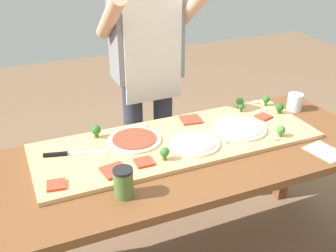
{
  "coord_description": "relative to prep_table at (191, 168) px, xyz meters",
  "views": [
    {
      "loc": [
        -0.77,
        -1.51,
        1.76
      ],
      "look_at": [
        -0.06,
        0.14,
        0.83
      ],
      "focal_mm": 43.62,
      "sensor_mm": 36.0,
      "label": 1
    }
  ],
  "objects": [
    {
      "name": "cook_center",
      "position": [
        0.03,
        0.65,
        0.34
      ],
      "size": [
        0.54,
        0.39,
        1.67
      ],
      "color": "#333847",
      "rests_on": "ground"
    },
    {
      "name": "broccoli_floret_front_left",
      "position": [
        0.44,
        0.25,
        0.15
      ],
      "size": [
        0.03,
        0.03,
        0.05
      ],
      "color": "#366618",
      "rests_on": "cutting_board"
    },
    {
      "name": "broccoli_floret_back_right",
      "position": [
        -0.16,
        -0.05,
        0.15
      ],
      "size": [
        0.05,
        0.05,
        0.06
      ],
      "color": "#3F7220",
      "rests_on": "cutting_board"
    },
    {
      "name": "broccoli_floret_back_left",
      "position": [
        0.62,
        0.15,
        0.15
      ],
      "size": [
        0.05,
        0.05,
        0.06
      ],
      "color": "#2C5915",
      "rests_on": "cutting_board"
    },
    {
      "name": "recipe_note",
      "position": [
        0.59,
        -0.26,
        0.09
      ],
      "size": [
        0.16,
        0.19,
        0.0
      ],
      "primitive_type": "cube",
      "rotation": [
        0.0,
        0.0,
        0.17
      ],
      "color": "white",
      "rests_on": "prep_table"
    },
    {
      "name": "cheese_crumble_f",
      "position": [
        -0.13,
        0.03,
        0.12
      ],
      "size": [
        0.02,
        0.02,
        0.02
      ],
      "primitive_type": "cube",
      "rotation": [
        0.0,
        0.0,
        0.67
      ],
      "color": "silver",
      "rests_on": "cutting_board"
    },
    {
      "name": "broccoli_floret_back_mid",
      "position": [
        0.46,
        0.3,
        0.15
      ],
      "size": [
        0.04,
        0.04,
        0.06
      ],
      "color": "#3F7220",
      "rests_on": "cutting_board"
    },
    {
      "name": "flour_cup",
      "position": [
        0.76,
        0.19,
        0.14
      ],
      "size": [
        0.09,
        0.09,
        0.1
      ],
      "color": "white",
      "rests_on": "prep_table"
    },
    {
      "name": "cheese_crumble_d",
      "position": [
        0.57,
        0.21,
        0.12
      ],
      "size": [
        0.01,
        0.01,
        0.01
      ],
      "primitive_type": "cube",
      "rotation": [
        0.0,
        0.0,
        0.28
      ],
      "color": "silver",
      "rests_on": "cutting_board"
    },
    {
      "name": "sauce_jar",
      "position": [
        -0.41,
        -0.21,
        0.16
      ],
      "size": [
        0.08,
        0.08,
        0.13
      ],
      "color": "#517033",
      "rests_on": "prep_table"
    },
    {
      "name": "broccoli_floret_front_right",
      "position": [
        0.62,
        0.27,
        0.15
      ],
      "size": [
        0.04,
        0.04,
        0.06
      ],
      "color": "#366618",
      "rests_on": "cutting_board"
    },
    {
      "name": "pizza_slice_near_left",
      "position": [
        -0.26,
        -0.04,
        0.12
      ],
      "size": [
        0.08,
        0.08,
        0.01
      ],
      "primitive_type": "cube",
      "rotation": [
        0.0,
        0.0,
        -0.02
      ],
      "color": "#BC3D28",
      "rests_on": "cutting_board"
    },
    {
      "name": "broccoli_floret_center_left",
      "position": [
        -0.39,
        0.28,
        0.15
      ],
      "size": [
        0.05,
        0.05,
        0.07
      ],
      "color": "#366618",
      "rests_on": "cutting_board"
    },
    {
      "name": "prep_table",
      "position": [
        0.0,
        0.0,
        0.0
      ],
      "size": [
        1.86,
        0.76,
        0.75
      ],
      "color": "brown",
      "rests_on": "ground"
    },
    {
      "name": "broccoli_floret_front_mid",
      "position": [
        0.46,
        -0.08,
        0.15
      ],
      "size": [
        0.05,
        0.05,
        0.06
      ],
      "color": "#487A23",
      "rests_on": "cutting_board"
    },
    {
      "name": "pizza_slice_center",
      "position": [
        0.13,
        0.26,
        0.12
      ],
      "size": [
        0.12,
        0.12,
        0.01
      ],
      "primitive_type": "cube",
      "rotation": [
        0.0,
        0.0,
        -0.16
      ],
      "color": "#BC3D28",
      "rests_on": "cutting_board"
    },
    {
      "name": "pizza_slice_near_right",
      "position": [
        -0.65,
        -0.06,
        0.12
      ],
      "size": [
        0.09,
        0.09,
        0.01
      ],
      "primitive_type": "cube",
      "rotation": [
        0.0,
        0.0,
        -0.15
      ],
      "color": "#BC3D28",
      "rests_on": "cutting_board"
    },
    {
      "name": "pizza_slice_far_right",
      "position": [
        0.51,
        0.14,
        0.12
      ],
      "size": [
        0.09,
        0.09,
        0.01
      ],
      "primitive_type": "cube",
      "rotation": [
        0.0,
        0.0,
        0.27
      ],
      "color": "#BC3D28",
      "rests_on": "cutting_board"
    },
    {
      "name": "cutting_board",
      "position": [
        -0.03,
        0.1,
        0.1
      ],
      "size": [
        1.42,
        0.5,
        0.02
      ],
      "primitive_type": "cube",
      "color": "tan",
      "rests_on": "prep_table"
    },
    {
      "name": "cheese_crumble_b",
      "position": [
        -0.12,
        0.29,
        0.12
      ],
      "size": [
        0.02,
        0.02,
        0.01
      ],
      "primitive_type": "cube",
      "rotation": [
        0.0,
        0.0,
        0.28
      ],
      "color": "white",
      "rests_on": "cutting_board"
    },
    {
      "name": "cheese_crumble_c",
      "position": [
        0.58,
        0.31,
        0.12
      ],
      "size": [
        0.02,
        0.02,
        0.02
      ],
      "primitive_type": "cube",
      "rotation": [
        0.0,
        0.0,
        1.26
      ],
      "color": "silver",
      "rests_on": "cutting_board"
    },
    {
      "name": "pizza_whole_tomato_red",
      "position": [
        -0.23,
        0.17,
        0.12
      ],
      "size": [
        0.27,
        0.27,
        0.02
      ],
      "color": "beige",
      "rests_on": "cutting_board"
    },
    {
      "name": "chefs_knife",
      "position": [
        -0.56,
        0.17,
        0.12
      ],
      "size": [
        0.29,
        0.09,
        0.02
      ],
      "color": "#B7BABF",
      "rests_on": "cutting_board"
    },
    {
      "name": "pizza_whole_cheese_artichoke",
      "position": [
        0.03,
        0.02,
        0.12
      ],
      "size": [
        0.24,
        0.24,
        0.02
      ],
      "color": "beige",
      "rests_on": "cutting_board"
    },
    {
      "name": "cheese_crumble_a",
      "position": [
        0.17,
        -0.02,
        0.12
      ],
      "size": [
        0.02,
        0.02,
        0.01
      ],
      "primitive_type": "cube",
      "rotation": [
        0.0,
        0.0,
        0.49
      ],
      "color": "white",
      "rests_on": "cutting_board"
    },
    {
      "name": "pizza_whole_white_garlic",
      "position": [
        0.32,
        0.07,
        0.12
      ],
      "size": [
        0.28,
        0.28,
        0.02
      ],
      "color": "beige",
      "rests_on": "cutting_board"
    },
    {
      "name": "cheese_crumble_e",
      "position": [
        0.41,
        -0.1,
        0.12
      ],
      "size": [
        0.02,
        0.02,
        0.02
      ],
      "primitive_type": "cube",
      "rotation": [
        0.0,
        0.0,
        1.32
      ],
      "color": "silver",
      "rests_on": "cutting_board"
    },
    {
      "name": "pizza_slice_far_left",
      "position": [
        -0.4,
        -0.05,
        0.12
      ],
      "size": [
        0.12,
        0.12,
        0.01
      ],
      "primitive_type": "cube",
      "rotation": [
        0.0,
        0.0,
        0.14
      ],
      "color": "#BC3D28",
      "rests_on": "cutting_board"
    }
  ]
}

